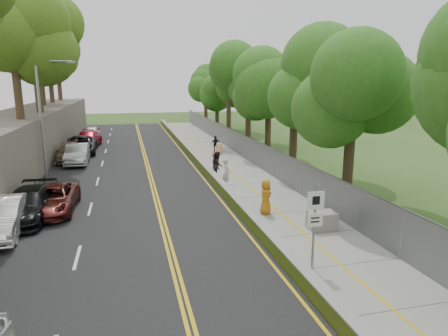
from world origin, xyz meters
TOP-DOWN VIEW (x-y plane):
  - ground at (0.00, 0.00)m, footprint 140.00×140.00m
  - road at (-5.40, 15.00)m, footprint 11.20×66.00m
  - sidewalk at (2.55, 15.00)m, footprint 4.20×66.00m
  - jersey_barrier at (0.25, 15.00)m, footprint 0.42×66.00m
  - rock_embankment at (-13.50, 15.00)m, footprint 5.00×66.00m
  - chainlink_fence at (4.65, 15.00)m, footprint 0.04×66.00m
  - trees_fenceside at (7.00, 15.00)m, footprint 7.00×66.00m
  - streetlight at (-10.46, 14.00)m, footprint 2.52×0.22m
  - signpost at (1.05, -3.02)m, footprint 0.62×0.09m
  - construction_barrel at (3.00, 20.03)m, footprint 0.56×0.56m
  - concrete_block at (3.20, 0.48)m, footprint 1.22×0.93m
  - car_1 at (-10.60, 3.16)m, footprint 1.95×4.88m
  - car_2 at (-9.00, 5.94)m, footprint 2.37×4.91m
  - car_3 at (-9.92, 5.05)m, footprint 2.35×5.16m
  - car_4 at (-9.90, 19.59)m, footprint 2.23×4.82m
  - car_5 at (-9.11, 18.38)m, footprint 1.72×4.79m
  - car_6 at (-9.33, 23.16)m, footprint 2.86×5.85m
  - car_7 at (-9.00, 26.99)m, footprint 2.67×5.62m
  - car_8 at (-9.00, 31.61)m, footprint 2.05×4.62m
  - painter_0 at (1.45, 3.09)m, footprint 0.65×0.92m
  - painter_1 at (0.75, 8.41)m, footprint 0.68×0.80m
  - painter_2 at (0.75, 10.88)m, footprint 0.90×1.05m
  - painter_3 at (0.75, 11.39)m, footprint 0.77×1.20m
  - person_far at (2.80, 20.72)m, footprint 0.93×0.42m

SIDE VIEW (x-z plane):
  - ground at x=0.00m, z-range 0.00..0.00m
  - road at x=-5.40m, z-range 0.00..0.04m
  - sidewalk at x=2.55m, z-range 0.00..0.05m
  - jersey_barrier at x=0.25m, z-range 0.00..0.60m
  - concrete_block at x=3.20m, z-range 0.05..0.85m
  - construction_barrel at x=3.00m, z-range 0.05..0.97m
  - car_2 at x=-9.00m, z-range 0.04..1.39m
  - car_3 at x=-9.92m, z-range 0.04..1.50m
  - car_8 at x=-9.00m, z-range 0.04..1.59m
  - car_5 at x=-9.11m, z-range 0.04..1.61m
  - person_far at x=2.80m, z-range 0.05..1.61m
  - car_1 at x=-10.60m, z-range 0.04..1.62m
  - car_7 at x=-9.00m, z-range 0.04..1.62m
  - car_4 at x=-9.90m, z-range 0.04..1.64m
  - car_6 at x=-9.33m, z-range 0.04..1.64m
  - painter_0 at x=1.45m, z-range 0.05..1.80m
  - painter_3 at x=0.75m, z-range 0.05..1.81m
  - painter_1 at x=0.75m, z-range 0.05..1.90m
  - painter_2 at x=0.75m, z-range 0.05..1.91m
  - chainlink_fence at x=4.65m, z-range 0.00..2.00m
  - signpost at x=1.05m, z-range 0.41..3.51m
  - rock_embankment at x=-13.50m, z-range 0.00..4.00m
  - streetlight at x=-10.46m, z-range 0.64..8.64m
  - trees_fenceside at x=7.00m, z-range 0.00..14.00m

